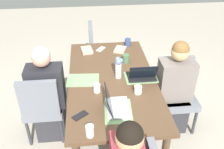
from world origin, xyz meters
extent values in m
plane|color=#B2A899|center=(0.00, 0.00, 0.00)|extent=(10.00, 10.00, 0.00)
cube|color=brown|center=(0.00, 0.00, 0.73)|extent=(1.86, 0.98, 0.04)
cylinder|color=brown|center=(-0.85, -0.41, 0.36)|extent=(0.07, 0.07, 0.71)
cylinder|color=brown|center=(-0.85, 0.41, 0.36)|extent=(0.07, 0.07, 0.71)
cube|color=slate|center=(0.02, -0.81, 0.41)|extent=(0.44, 0.44, 0.08)
cube|color=slate|center=(0.21, -0.81, 0.68)|extent=(0.06, 0.42, 0.45)
cylinder|color=#333338|center=(-0.17, -1.00, 0.18)|extent=(0.04, 0.04, 0.37)
cylinder|color=#333338|center=(-0.17, -0.62, 0.18)|extent=(0.04, 0.04, 0.37)
cylinder|color=#333338|center=(0.21, -1.00, 0.18)|extent=(0.04, 0.04, 0.37)
cylinder|color=#333338|center=(0.21, -0.62, 0.18)|extent=(0.04, 0.04, 0.37)
cube|color=#2D2D33|center=(0.02, -0.75, 0.23)|extent=(0.36, 0.34, 0.45)
cube|color=#232328|center=(0.02, -0.75, 0.70)|extent=(0.24, 0.40, 0.50)
sphere|color=#E1957E|center=(0.02, -0.75, 1.07)|extent=(0.20, 0.20, 0.20)
sphere|color=beige|center=(0.02, -0.75, 1.10)|extent=(0.19, 0.19, 0.19)
cube|color=slate|center=(0.04, 0.80, 0.41)|extent=(0.44, 0.44, 0.08)
cube|color=slate|center=(-0.15, 0.80, 0.68)|extent=(0.06, 0.42, 0.45)
cylinder|color=#333338|center=(0.23, 0.99, 0.18)|extent=(0.04, 0.04, 0.37)
cylinder|color=#333338|center=(0.23, 0.61, 0.18)|extent=(0.04, 0.04, 0.37)
cylinder|color=#333338|center=(-0.15, 0.99, 0.18)|extent=(0.04, 0.04, 0.37)
cylinder|color=#333338|center=(-0.15, 0.61, 0.18)|extent=(0.04, 0.04, 0.37)
cube|color=#2D2D33|center=(0.04, 0.74, 0.23)|extent=(0.36, 0.34, 0.45)
cube|color=slate|center=(0.04, 0.74, 0.70)|extent=(0.24, 0.40, 0.50)
sphere|color=tan|center=(0.04, 0.74, 1.07)|extent=(0.20, 0.20, 0.20)
sphere|color=brown|center=(0.04, 0.74, 1.10)|extent=(0.19, 0.19, 0.19)
sphere|color=tan|center=(1.21, -0.01, 1.07)|extent=(0.20, 0.20, 0.20)
sphere|color=black|center=(1.21, -0.01, 1.10)|extent=(0.19, 0.19, 0.19)
cube|color=slate|center=(-1.25, -0.01, 0.41)|extent=(0.44, 0.44, 0.08)
cube|color=slate|center=(-1.25, -0.20, 0.68)|extent=(0.42, 0.06, 0.45)
cylinder|color=#333338|center=(-1.44, 0.18, 0.18)|extent=(0.04, 0.04, 0.37)
cylinder|color=#333338|center=(-1.06, 0.18, 0.18)|extent=(0.04, 0.04, 0.37)
cylinder|color=#333338|center=(-1.44, -0.20, 0.18)|extent=(0.04, 0.04, 0.37)
cylinder|color=#333338|center=(-1.06, -0.20, 0.18)|extent=(0.04, 0.04, 0.37)
cylinder|color=silver|center=(-0.01, 0.07, 0.84)|extent=(0.07, 0.07, 0.18)
sphere|color=#6B7FD1|center=(-0.01, 0.07, 0.96)|extent=(0.07, 0.07, 0.07)
cylinder|color=#477A3D|center=(-0.01, 0.07, 0.94)|extent=(0.01, 0.01, 0.03)
sphere|color=#6B7FD1|center=(-0.03, 0.10, 0.96)|extent=(0.06, 0.06, 0.06)
cylinder|color=#477A3D|center=(-0.03, 0.10, 0.94)|extent=(0.01, 0.01, 0.03)
sphere|color=#6B7FD1|center=(-0.02, 0.06, 0.99)|extent=(0.05, 0.05, 0.05)
cylinder|color=#477A3D|center=(-0.02, 0.06, 0.96)|extent=(0.01, 0.01, 0.06)
cube|color=#7FAD70|center=(0.01, -0.33, 0.75)|extent=(0.29, 0.38, 0.00)
cube|color=#7FAD70|center=(0.02, 0.33, 0.75)|extent=(0.26, 0.36, 0.00)
cube|color=#7FAD70|center=(0.57, 0.00, 0.75)|extent=(0.37, 0.28, 0.00)
cube|color=silver|center=(0.53, 0.00, 0.76)|extent=(0.32, 0.22, 0.02)
cube|color=black|center=(0.53, -0.09, 0.87)|extent=(0.31, 0.06, 0.19)
cube|color=black|center=(0.02, 0.34, 0.76)|extent=(0.22, 0.32, 0.02)
cube|color=black|center=(0.09, 0.34, 0.86)|extent=(0.09, 0.31, 0.19)
cylinder|color=white|center=(0.85, -0.28, 0.81)|extent=(0.07, 0.07, 0.11)
cylinder|color=white|center=(0.24, -0.18, 0.79)|extent=(0.07, 0.07, 0.09)
cylinder|color=white|center=(0.31, 0.24, 0.79)|extent=(0.08, 0.08, 0.08)
cylinder|color=#47704C|center=(-0.35, 0.21, 0.80)|extent=(0.09, 0.09, 0.10)
cylinder|color=#33477A|center=(-0.81, 0.31, 0.80)|extent=(0.08, 0.08, 0.10)
cube|color=#B2A38E|center=(-0.69, -0.27, 0.77)|extent=(0.22, 0.17, 0.04)
cube|color=#B2A38E|center=(-0.68, 0.18, 0.76)|extent=(0.24, 0.20, 0.03)
cube|color=black|center=(0.60, -0.36, 0.75)|extent=(0.15, 0.16, 0.01)
cube|color=silver|center=(-0.73, -0.08, 0.75)|extent=(0.16, 0.14, 0.01)
camera|label=1|loc=(2.38, -0.25, 2.35)|focal=40.35mm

